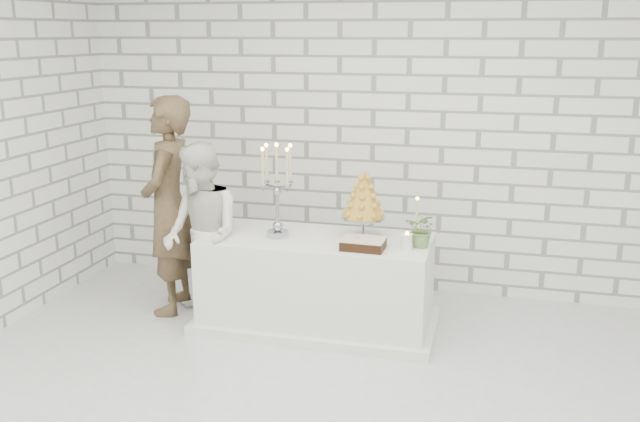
{
  "coord_description": "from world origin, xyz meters",
  "views": [
    {
      "loc": [
        0.8,
        -3.7,
        2.34
      ],
      "look_at": [
        -0.45,
        1.15,
        1.05
      ],
      "focal_mm": 39.36,
      "sensor_mm": 36.0,
      "label": 1
    }
  ],
  "objects_px": {
    "groom": "(169,206)",
    "bride": "(202,234)",
    "candelabra": "(277,190)",
    "cake_table": "(317,282)",
    "croquembouche": "(364,204)"
  },
  "relations": [
    {
      "from": "cake_table",
      "to": "bride",
      "type": "bearing_deg",
      "value": -172.06
    },
    {
      "from": "groom",
      "to": "bride",
      "type": "xyz_separation_m",
      "value": [
        0.36,
        -0.17,
        -0.17
      ]
    },
    {
      "from": "bride",
      "to": "croquembouche",
      "type": "bearing_deg",
      "value": 54.01
    },
    {
      "from": "groom",
      "to": "bride",
      "type": "bearing_deg",
      "value": 55.27
    },
    {
      "from": "cake_table",
      "to": "groom",
      "type": "relative_size",
      "value": 0.98
    },
    {
      "from": "groom",
      "to": "bride",
      "type": "relative_size",
      "value": 1.23
    },
    {
      "from": "groom",
      "to": "candelabra",
      "type": "bearing_deg",
      "value": 75.23
    },
    {
      "from": "bride",
      "to": "cake_table",
      "type": "bearing_deg",
      "value": 51.8
    },
    {
      "from": "candelabra",
      "to": "cake_table",
      "type": "bearing_deg",
      "value": 8.61
    },
    {
      "from": "candelabra",
      "to": "croquembouche",
      "type": "bearing_deg",
      "value": 12.51
    },
    {
      "from": "groom",
      "to": "bride",
      "type": "height_order",
      "value": "groom"
    },
    {
      "from": "cake_table",
      "to": "candelabra",
      "type": "distance_m",
      "value": 0.81
    },
    {
      "from": "candelabra",
      "to": "croquembouche",
      "type": "distance_m",
      "value": 0.69
    },
    {
      "from": "groom",
      "to": "croquembouche",
      "type": "xyz_separation_m",
      "value": [
        1.65,
        0.06,
        0.1
      ]
    },
    {
      "from": "bride",
      "to": "candelabra",
      "type": "bearing_deg",
      "value": 51.46
    }
  ]
}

